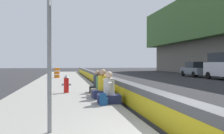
{
  "coord_description": "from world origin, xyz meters",
  "views": [
    {
      "loc": [
        -4.66,
        2.35,
        1.59
      ],
      "look_at": [
        9.76,
        -0.17,
        1.36
      ],
      "focal_mm": 42.82,
      "sensor_mm": 36.0,
      "label": 1
    }
  ],
  "objects_px": {
    "seated_person_foreground": "(109,93)",
    "seated_person_far": "(97,85)",
    "construction_barrel": "(57,73)",
    "parked_car_midline": "(195,69)",
    "seated_person_middle": "(103,89)",
    "route_sign_post": "(49,33)",
    "backpack": "(103,99)",
    "seated_person_rear": "(100,88)",
    "fire_hydrant": "(66,83)"
  },
  "relations": [
    {
      "from": "seated_person_rear",
      "to": "route_sign_post",
      "type": "bearing_deg",
      "value": 163.39
    },
    {
      "from": "construction_barrel",
      "to": "parked_car_midline",
      "type": "bearing_deg",
      "value": -83.47
    },
    {
      "from": "route_sign_post",
      "to": "construction_barrel",
      "type": "bearing_deg",
      "value": 1.37
    },
    {
      "from": "seated_person_rear",
      "to": "construction_barrel",
      "type": "height_order",
      "value": "seated_person_rear"
    },
    {
      "from": "route_sign_post",
      "to": "fire_hydrant",
      "type": "relative_size",
      "value": 4.09
    },
    {
      "from": "construction_barrel",
      "to": "backpack",
      "type": "bearing_deg",
      "value": -173.17
    },
    {
      "from": "seated_person_rear",
      "to": "seated_person_foreground",
      "type": "bearing_deg",
      "value": -179.71
    },
    {
      "from": "seated_person_foreground",
      "to": "seated_person_rear",
      "type": "bearing_deg",
      "value": 0.29
    },
    {
      "from": "fire_hydrant",
      "to": "backpack",
      "type": "bearing_deg",
      "value": -163.12
    },
    {
      "from": "seated_person_foreground",
      "to": "backpack",
      "type": "bearing_deg",
      "value": 147.42
    },
    {
      "from": "seated_person_middle",
      "to": "backpack",
      "type": "bearing_deg",
      "value": 172.2
    },
    {
      "from": "fire_hydrant",
      "to": "parked_car_midline",
      "type": "xyz_separation_m",
      "value": [
        15.18,
        -14.58,
        0.27
      ]
    },
    {
      "from": "construction_barrel",
      "to": "seated_person_rear",
      "type": "bearing_deg",
      "value": -170.87
    },
    {
      "from": "fire_hydrant",
      "to": "construction_barrel",
      "type": "relative_size",
      "value": 0.93
    },
    {
      "from": "fire_hydrant",
      "to": "seated_person_far",
      "type": "distance_m",
      "value": 1.51
    },
    {
      "from": "route_sign_post",
      "to": "backpack",
      "type": "bearing_deg",
      "value": -25.09
    },
    {
      "from": "fire_hydrant",
      "to": "backpack",
      "type": "distance_m",
      "value": 4.26
    },
    {
      "from": "seated_person_foreground",
      "to": "route_sign_post",
      "type": "bearing_deg",
      "value": 154.01
    },
    {
      "from": "seated_person_far",
      "to": "construction_barrel",
      "type": "bearing_deg",
      "value": 9.97
    },
    {
      "from": "route_sign_post",
      "to": "backpack",
      "type": "height_order",
      "value": "route_sign_post"
    },
    {
      "from": "seated_person_rear",
      "to": "seated_person_far",
      "type": "relative_size",
      "value": 1.0
    },
    {
      "from": "seated_person_foreground",
      "to": "seated_person_far",
      "type": "distance_m",
      "value": 3.59
    },
    {
      "from": "construction_barrel",
      "to": "seated_person_middle",
      "type": "bearing_deg",
      "value": -171.51
    },
    {
      "from": "route_sign_post",
      "to": "seated_person_foreground",
      "type": "relative_size",
      "value": 3.15
    },
    {
      "from": "seated_person_rear",
      "to": "seated_person_far",
      "type": "height_order",
      "value": "seated_person_far"
    },
    {
      "from": "seated_person_rear",
      "to": "backpack",
      "type": "bearing_deg",
      "value": 174.69
    },
    {
      "from": "seated_person_far",
      "to": "parked_car_midline",
      "type": "relative_size",
      "value": 0.24
    },
    {
      "from": "backpack",
      "to": "seated_person_middle",
      "type": "bearing_deg",
      "value": -7.8
    },
    {
      "from": "seated_person_foreground",
      "to": "seated_person_rear",
      "type": "distance_m",
      "value": 2.39
    },
    {
      "from": "fire_hydrant",
      "to": "seated_person_middle",
      "type": "xyz_separation_m",
      "value": [
        -2.27,
        -1.48,
        -0.08
      ]
    },
    {
      "from": "route_sign_post",
      "to": "seated_person_middle",
      "type": "distance_m",
      "value": 5.78
    },
    {
      "from": "seated_person_rear",
      "to": "backpack",
      "type": "distance_m",
      "value": 2.84
    },
    {
      "from": "construction_barrel",
      "to": "parked_car_midline",
      "type": "relative_size",
      "value": 0.21
    },
    {
      "from": "seated_person_foreground",
      "to": "seated_person_far",
      "type": "bearing_deg",
      "value": 0.05
    },
    {
      "from": "route_sign_post",
      "to": "seated_person_far",
      "type": "xyz_separation_m",
      "value": [
        7.43,
        -1.87,
        -1.73
      ]
    },
    {
      "from": "parked_car_midline",
      "to": "seated_person_rear",
      "type": "bearing_deg",
      "value": 141.46
    },
    {
      "from": "seated_person_foreground",
      "to": "construction_barrel",
      "type": "xyz_separation_m",
      "value": [
        17.05,
        2.37,
        0.12
      ]
    },
    {
      "from": "seated_person_far",
      "to": "seated_person_rear",
      "type": "bearing_deg",
      "value": 179.56
    },
    {
      "from": "seated_person_far",
      "to": "parked_car_midline",
      "type": "distance_m",
      "value": 20.07
    },
    {
      "from": "route_sign_post",
      "to": "seated_person_rear",
      "type": "relative_size",
      "value": 3.33
    },
    {
      "from": "fire_hydrant",
      "to": "construction_barrel",
      "type": "height_order",
      "value": "construction_barrel"
    },
    {
      "from": "seated_person_middle",
      "to": "construction_barrel",
      "type": "bearing_deg",
      "value": 8.49
    },
    {
      "from": "route_sign_post",
      "to": "backpack",
      "type": "distance_m",
      "value": 4.21
    },
    {
      "from": "backpack",
      "to": "parked_car_midline",
      "type": "bearing_deg",
      "value": -34.74
    },
    {
      "from": "backpack",
      "to": "seated_person_far",
      "type": "bearing_deg",
      "value": -3.86
    },
    {
      "from": "seated_person_middle",
      "to": "seated_person_foreground",
      "type": "bearing_deg",
      "value": -178.81
    },
    {
      "from": "route_sign_post",
      "to": "seated_person_foreground",
      "type": "distance_m",
      "value": 4.6
    },
    {
      "from": "seated_person_foreground",
      "to": "construction_barrel",
      "type": "relative_size",
      "value": 1.2
    },
    {
      "from": "route_sign_post",
      "to": "seated_person_far",
      "type": "distance_m",
      "value": 7.85
    },
    {
      "from": "seated_person_far",
      "to": "backpack",
      "type": "height_order",
      "value": "seated_person_far"
    }
  ]
}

